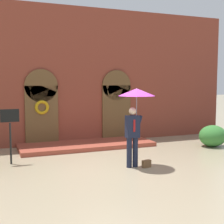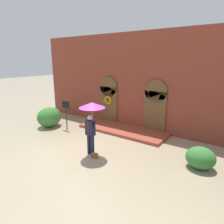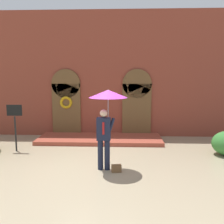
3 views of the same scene
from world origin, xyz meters
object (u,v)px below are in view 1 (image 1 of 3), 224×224
handbag (146,164)px  sign_post (10,127)px  person_with_umbrella (136,104)px  shrub_right (213,136)px

handbag → sign_post: bearing=142.4°
person_with_umbrella → shrub_right: person_with_umbrella is taller
handbag → shrub_right: (3.85, 1.72, 0.31)m
person_with_umbrella → sign_post: (-3.47, 1.69, -0.75)m
handbag → shrub_right: bearing=13.4°
person_with_umbrella → handbag: (0.28, -0.20, -1.80)m
sign_post → shrub_right: size_ratio=1.55×
shrub_right → person_with_umbrella: bearing=-159.7°
handbag → person_with_umbrella: bearing=133.7°
person_with_umbrella → shrub_right: size_ratio=2.13×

